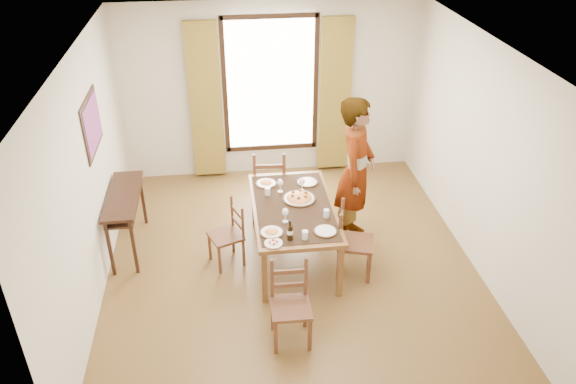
{
  "coord_description": "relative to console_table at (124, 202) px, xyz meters",
  "views": [
    {
      "loc": [
        -0.74,
        -5.56,
        4.36
      ],
      "look_at": [
        -0.03,
        0.06,
        1.0
      ],
      "focal_mm": 35.0,
      "sensor_mm": 36.0,
      "label": 1
    }
  ],
  "objects": [
    {
      "name": "chair_west",
      "position": [
        1.26,
        -0.47,
        -0.29
      ],
      "size": [
        0.48,
        0.48,
        0.84
      ],
      "rotation": [
        0.0,
        0.0,
        -1.19
      ],
      "color": "brown",
      "rests_on": "ground"
    },
    {
      "name": "chair_north",
      "position": [
        1.87,
        0.57,
        -0.2
      ],
      "size": [
        0.49,
        0.49,
        1.04
      ],
      "rotation": [
        0.0,
        0.0,
        3.07
      ],
      "color": "brown",
      "rests_on": "ground"
    },
    {
      "name": "tumbler_c",
      "position": [
        2.11,
        -1.16,
        0.12
      ],
      "size": [
        0.07,
        0.07,
        0.1
      ],
      "primitive_type": "cylinder",
      "color": "silver",
      "rests_on": "dining_table"
    },
    {
      "name": "ground",
      "position": [
        2.03,
        -0.6,
        -0.68
      ],
      "size": [
        5.0,
        5.0,
        0.0
      ],
      "primitive_type": "plane",
      "color": "brown",
      "rests_on": "ground"
    },
    {
      "name": "plate_se",
      "position": [
        2.35,
        -1.06,
        0.1
      ],
      "size": [
        0.27,
        0.27,
        0.05
      ],
      "primitive_type": null,
      "color": "silver",
      "rests_on": "dining_table"
    },
    {
      "name": "pasta_platter",
      "position": [
        2.16,
        -0.33,
        0.12
      ],
      "size": [
        0.4,
        0.4,
        0.1
      ],
      "primitive_type": null,
      "color": "red",
      "rests_on": "dining_table"
    },
    {
      "name": "tumbler_a",
      "position": [
        2.42,
        -0.76,
        0.12
      ],
      "size": [
        0.07,
        0.07,
        0.1
      ],
      "primitive_type": "cylinder",
      "color": "silver",
      "rests_on": "dining_table"
    },
    {
      "name": "tumbler_b",
      "position": [
        1.79,
        -0.16,
        0.12
      ],
      "size": [
        0.07,
        0.07,
        0.1
      ],
      "primitive_type": "cylinder",
      "color": "silver",
      "rests_on": "dining_table"
    },
    {
      "name": "wine_glass_a",
      "position": [
        1.93,
        -0.79,
        0.16
      ],
      "size": [
        0.08,
        0.08,
        0.18
      ],
      "primitive_type": null,
      "color": "white",
      "rests_on": "dining_table"
    },
    {
      "name": "chair_south",
      "position": [
        1.86,
        -1.86,
        -0.26
      ],
      "size": [
        0.41,
        0.41,
        0.92
      ],
      "rotation": [
        0.0,
        0.0,
        -0.02
      ],
      "color": "brown",
      "rests_on": "ground"
    },
    {
      "name": "dining_table",
      "position": [
        2.07,
        -0.47,
        0.01
      ],
      "size": [
        0.98,
        1.73,
        0.76
      ],
      "color": "brown",
      "rests_on": "ground"
    },
    {
      "name": "chair_east",
      "position": [
        2.73,
        -0.87,
        -0.25
      ],
      "size": [
        0.51,
        0.51,
        0.93
      ],
      "rotation": [
        0.0,
        0.0,
        1.28
      ],
      "color": "brown",
      "rests_on": "ground"
    },
    {
      "name": "wine_glass_c",
      "position": [
        1.95,
        -0.11,
        0.16
      ],
      "size": [
        0.08,
        0.08,
        0.18
      ],
      "primitive_type": null,
      "color": "white",
      "rests_on": "dining_table"
    },
    {
      "name": "plate_nw",
      "position": [
        1.79,
        0.11,
        0.1
      ],
      "size": [
        0.27,
        0.27,
        0.05
      ],
      "primitive_type": null,
      "color": "silver",
      "rests_on": "dining_table"
    },
    {
      "name": "wine_glass_b",
      "position": [
        2.22,
        -0.12,
        0.16
      ],
      "size": [
        0.08,
        0.08,
        0.18
      ],
      "primitive_type": null,
      "color": "white",
      "rests_on": "dining_table"
    },
    {
      "name": "caprese_plate",
      "position": [
        1.75,
        -1.21,
        0.09
      ],
      "size": [
        0.2,
        0.2,
        0.04
      ],
      "primitive_type": null,
      "color": "silver",
      "rests_on": "dining_table"
    },
    {
      "name": "plate_ne",
      "position": [
        2.32,
        0.07,
        0.1
      ],
      "size": [
        0.27,
        0.27,
        0.05
      ],
      "primitive_type": null,
      "color": "silver",
      "rests_on": "dining_table"
    },
    {
      "name": "room_shell",
      "position": [
        2.03,
        -0.47,
        0.86
      ],
      "size": [
        4.6,
        5.1,
        2.74
      ],
      "color": "beige",
      "rests_on": "ground"
    },
    {
      "name": "wine_bottle",
      "position": [
        1.94,
        -1.15,
        0.2
      ],
      "size": [
        0.07,
        0.07,
        0.25
      ],
      "primitive_type": null,
      "color": "black",
      "rests_on": "dining_table"
    },
    {
      "name": "man",
      "position": [
        2.9,
        -0.14,
        0.31
      ],
      "size": [
        1.08,
        1.02,
        1.98
      ],
      "primitive_type": "imported",
      "rotation": [
        0.0,
        0.0,
        1.15
      ],
      "color": "gray",
      "rests_on": "ground"
    },
    {
      "name": "console_table",
      "position": [
        0.0,
        0.0,
        0.0
      ],
      "size": [
        0.38,
        1.2,
        0.8
      ],
      "color": "black",
      "rests_on": "ground"
    },
    {
      "name": "plate_sw",
      "position": [
        1.75,
        -1.0,
        0.1
      ],
      "size": [
        0.27,
        0.27,
        0.05
      ],
      "primitive_type": null,
      "color": "silver",
      "rests_on": "dining_table"
    }
  ]
}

